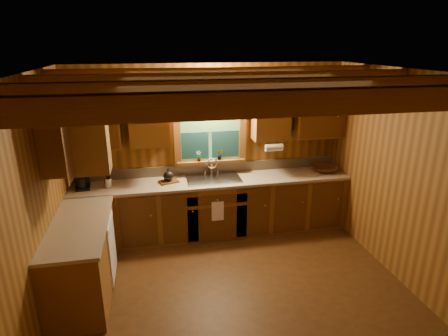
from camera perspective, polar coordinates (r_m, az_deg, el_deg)
The scene contains 20 objects.
room at distance 4.04m, azimuth 2.26°, elevation -4.26°, with size 4.20×4.20×4.20m.
ceiling_beams at distance 3.74m, azimuth 2.50°, elevation 12.75°, with size 4.20×2.54×0.18m.
base_cabinets at distance 5.49m, azimuth -6.12°, elevation -7.84°, with size 4.20×2.22×0.86m.
countertop at distance 5.31m, azimuth -6.15°, elevation -3.46°, with size 4.20×2.24×0.04m.
backsplash at distance 5.89m, azimuth -2.10°, elevation -0.07°, with size 4.20×0.02×0.16m, color tan.
dishwasher_panel at distance 4.98m, azimuth -16.90°, elevation -11.63°, with size 0.02×0.60×0.80m, color white.
upper_cabinets at distance 5.15m, azimuth -7.61°, elevation 6.96°, with size 4.19×1.77×0.78m.
window at distance 5.71m, azimuth -2.14°, elevation 5.09°, with size 1.12×0.08×1.00m.
window_sill at distance 5.78m, azimuth -2.01°, elevation 1.04°, with size 1.06×0.14×0.04m, color brown.
wall_sconce at distance 5.48m, azimuth -2.01°, elevation 11.26°, with size 0.45×0.21×0.17m.
paper_towel_roll at distance 5.66m, azimuth 7.69°, elevation 3.13°, with size 0.11×0.11×0.27m, color white.
dish_towel at distance 5.49m, azimuth -0.97°, elevation -6.67°, with size 0.18×0.01×0.30m, color white.
sink at distance 5.67m, azimuth -1.62°, elevation -2.16°, with size 0.82×0.48×0.43m.
coffee_maker at distance 5.64m, azimuth -21.10°, elevation -1.26°, with size 0.19×0.25×0.35m.
utensil_crock at distance 5.57m, azimuth -17.42°, elevation -2.11°, with size 0.11×0.11×0.31m.
cutting_board at distance 5.59m, azimuth -8.53°, elevation -2.07°, with size 0.27×0.19×0.02m, color #522E11.
teakettle at distance 5.56m, azimuth -8.58°, elevation -1.21°, with size 0.15×0.15×0.19m.
wicker_basket at distance 6.18m, azimuth 15.21°, elevation -0.10°, with size 0.40×0.40×0.10m, color #48230C.
potted_plant_left at distance 5.69m, azimuth -3.90°, elevation 1.84°, with size 0.09×0.06×0.17m, color #522E11.
potted_plant_right at distance 5.76m, azimuth -0.65°, elevation 2.10°, with size 0.09×0.08×0.17m, color #522E11.
Camera 1 is at (-0.90, -3.61, 2.89)m, focal length 29.66 mm.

